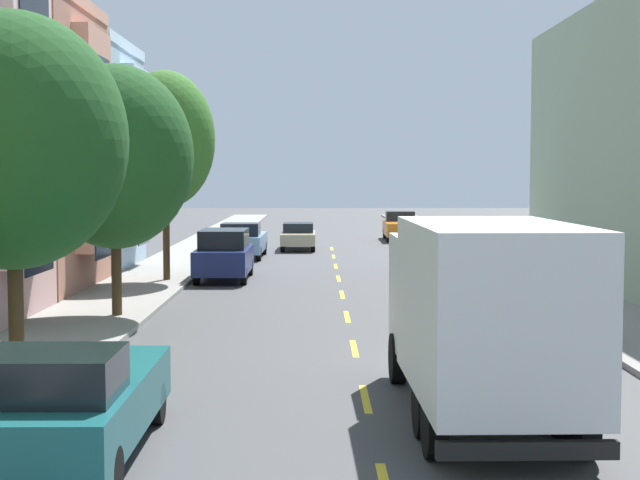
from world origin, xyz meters
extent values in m
plane|color=#424244|center=(0.00, 30.00, 0.00)|extent=(160.00, 160.00, 0.00)
cube|color=gray|center=(-7.10, 28.00, 0.07)|extent=(3.20, 120.00, 0.14)
cube|color=gray|center=(7.10, 28.00, 0.07)|extent=(3.20, 120.00, 0.14)
cube|color=yellow|center=(0.00, 12.00, 0.00)|extent=(0.14, 2.20, 0.01)
cube|color=yellow|center=(0.00, 17.00, 0.00)|extent=(0.14, 2.20, 0.01)
cube|color=yellow|center=(0.00, 22.00, 0.00)|extent=(0.14, 2.20, 0.01)
cube|color=yellow|center=(0.00, 27.00, 0.00)|extent=(0.14, 2.20, 0.01)
cube|color=yellow|center=(0.00, 32.00, 0.00)|extent=(0.14, 2.20, 0.01)
cube|color=yellow|center=(0.00, 37.00, 0.00)|extent=(0.14, 2.20, 0.01)
cube|color=yellow|center=(0.00, 42.00, 0.00)|extent=(0.14, 2.20, 0.01)
cube|color=yellow|center=(0.00, 47.00, 0.00)|extent=(0.14, 2.20, 0.01)
cube|color=#FECACA|center=(-8.42, 20.10, 5.97)|extent=(0.55, 3.38, 8.63)
cube|color=#1E232D|center=(-8.13, 20.10, 1.99)|extent=(0.04, 2.57, 1.10)
cube|color=#1E232D|center=(-8.13, 20.10, 5.31)|extent=(0.04, 2.57, 1.10)
cube|color=#E19B83|center=(-8.95, 27.80, 9.78)|extent=(0.60, 7.50, 0.44)
cube|color=#E19B83|center=(-8.42, 27.80, 5.16)|extent=(0.55, 3.38, 7.46)
cube|color=#1E232D|center=(-8.13, 27.80, 1.72)|extent=(0.04, 2.57, 1.10)
cube|color=#1E232D|center=(-8.13, 27.80, 4.59)|extent=(0.04, 2.57, 1.10)
cube|color=#1E232D|center=(-8.13, 27.80, 7.46)|extent=(0.04, 2.57, 1.10)
cube|color=#CAE7FE|center=(-8.95, 35.50, 9.32)|extent=(0.60, 7.50, 0.44)
cube|color=#CAE7FE|center=(-8.42, 35.50, 4.92)|extent=(0.55, 3.38, 7.10)
cube|color=#1E232D|center=(-8.13, 35.50, 1.64)|extent=(0.04, 2.57, 1.10)
cube|color=#1E232D|center=(-8.13, 35.50, 4.37)|extent=(0.04, 2.57, 1.10)
cube|color=#1E232D|center=(-8.13, 35.50, 7.10)|extent=(0.04, 2.57, 1.10)
cylinder|color=#47331E|center=(-6.40, 12.50, 1.51)|extent=(0.28, 0.28, 2.74)
ellipsoid|color=#1E4C1E|center=(-6.40, 12.50, 4.64)|extent=(4.17, 4.17, 4.70)
cylinder|color=#47331E|center=(-6.40, 21.47, 1.38)|extent=(0.28, 0.28, 2.47)
ellipsoid|color=#1E4C1E|center=(-6.40, 21.47, 4.51)|extent=(4.31, 4.31, 5.07)
cylinder|color=#47331E|center=(-6.40, 30.44, 1.78)|extent=(0.25, 0.25, 3.29)
ellipsoid|color=#387028|center=(-6.40, 30.44, 5.31)|extent=(3.66, 3.66, 5.03)
cube|color=white|center=(1.82, 9.67, 1.97)|extent=(2.49, 5.01, 2.62)
cube|color=white|center=(1.75, 13.30, 1.76)|extent=(2.34, 1.94, 2.20)
cube|color=black|center=(1.73, 14.20, 2.24)|extent=(2.02, 0.12, 0.97)
cube|color=black|center=(1.86, 7.26, 0.43)|extent=(2.40, 0.21, 0.24)
cylinder|color=black|center=(2.81, 13.37, 0.48)|extent=(0.30, 0.97, 0.96)
cylinder|color=black|center=(0.69, 13.33, 0.48)|extent=(0.30, 0.97, 0.96)
cylinder|color=black|center=(2.90, 8.40, 0.48)|extent=(0.30, 0.97, 0.96)
cylinder|color=black|center=(0.78, 8.36, 0.48)|extent=(0.30, 0.97, 0.96)
cylinder|color=black|center=(2.88, 9.50, 0.48)|extent=(0.30, 0.97, 0.96)
cylinder|color=black|center=(0.76, 9.46, 0.48)|extent=(0.30, 0.97, 0.96)
cube|color=#B2B5BA|center=(4.21, 34.58, 0.64)|extent=(1.90, 4.73, 0.62)
cube|color=black|center=(4.21, 34.21, 1.23)|extent=(1.65, 2.85, 0.55)
cylinder|color=black|center=(5.04, 36.17, 0.33)|extent=(0.23, 0.66, 0.66)
cylinder|color=black|center=(3.44, 36.20, 0.33)|extent=(0.23, 0.66, 0.66)
cylinder|color=black|center=(4.99, 32.97, 0.33)|extent=(0.23, 0.66, 0.66)
cylinder|color=black|center=(3.39, 33.00, 0.33)|extent=(0.23, 0.66, 0.66)
cube|color=#333338|center=(4.33, 17.29, 0.63)|extent=(1.82, 4.51, 0.60)
cube|color=black|center=(4.33, 17.07, 1.18)|extent=(1.59, 2.17, 0.50)
cylinder|color=black|center=(5.13, 18.82, 0.33)|extent=(0.22, 0.66, 0.66)
cylinder|color=black|center=(3.55, 18.82, 0.33)|extent=(0.22, 0.66, 0.66)
cylinder|color=black|center=(5.11, 15.76, 0.33)|extent=(0.22, 0.66, 0.66)
cylinder|color=black|center=(3.53, 15.76, 0.33)|extent=(0.22, 0.66, 0.66)
cube|color=#7A9EC6|center=(-4.39, 41.43, 0.73)|extent=(2.09, 5.34, 0.80)
cube|color=black|center=(-4.41, 40.27, 1.43)|extent=(1.79, 1.62, 0.60)
cylinder|color=black|center=(-5.31, 39.65, 0.33)|extent=(0.23, 0.66, 0.66)
cylinder|color=black|center=(-3.53, 39.62, 0.33)|extent=(0.23, 0.66, 0.66)
cylinder|color=black|center=(-5.24, 43.25, 0.33)|extent=(0.23, 0.66, 0.66)
cylinder|color=black|center=(-3.47, 43.22, 0.33)|extent=(0.23, 0.66, 0.66)
cube|color=navy|center=(-4.37, 31.56, 0.78)|extent=(1.96, 4.80, 0.90)
cube|color=black|center=(-4.37, 31.56, 1.58)|extent=(1.72, 2.79, 0.70)
cylinder|color=black|center=(-5.24, 29.93, 0.33)|extent=(0.22, 0.66, 0.66)
cylinder|color=black|center=(-3.51, 29.93, 0.33)|extent=(0.22, 0.66, 0.66)
cylinder|color=black|center=(-5.24, 33.20, 0.33)|extent=(0.22, 0.66, 0.66)
cylinder|color=black|center=(-3.51, 33.19, 0.33)|extent=(0.22, 0.66, 0.66)
cube|color=#195B60|center=(-4.35, 8.46, 0.73)|extent=(2.03, 5.31, 0.80)
cube|color=black|center=(-4.34, 7.30, 1.43)|extent=(1.77, 1.60, 0.60)
cylinder|color=black|center=(-3.45, 6.67, 0.33)|extent=(0.22, 0.66, 0.66)
cylinder|color=black|center=(-5.25, 10.26, 0.33)|extent=(0.22, 0.66, 0.66)
cylinder|color=black|center=(-3.47, 10.27, 0.33)|extent=(0.22, 0.66, 0.66)
cube|color=orange|center=(4.35, 53.64, 0.73)|extent=(2.09, 5.33, 0.80)
cube|color=black|center=(4.37, 54.81, 1.43)|extent=(1.79, 1.62, 0.60)
cylinder|color=black|center=(5.27, 55.43, 0.33)|extent=(0.23, 0.66, 0.66)
cylinder|color=black|center=(3.49, 55.46, 0.33)|extent=(0.23, 0.66, 0.66)
cylinder|color=black|center=(5.21, 51.83, 0.33)|extent=(0.23, 0.66, 0.66)
cylinder|color=black|center=(3.43, 51.86, 0.33)|extent=(0.23, 0.66, 0.66)
cube|color=silver|center=(4.44, 26.16, 0.64)|extent=(1.77, 4.01, 0.62)
cube|color=black|center=(4.44, 25.68, 1.23)|extent=(1.54, 1.69, 0.55)
cylinder|color=black|center=(5.19, 27.52, 0.33)|extent=(0.22, 0.66, 0.66)
cylinder|color=black|center=(3.67, 27.51, 0.33)|extent=(0.22, 0.66, 0.66)
cylinder|color=black|center=(5.21, 24.80, 0.33)|extent=(0.22, 0.66, 0.66)
cylinder|color=black|center=(3.69, 24.79, 0.33)|extent=(0.22, 0.66, 0.66)
cube|color=tan|center=(-1.80, 46.35, 0.63)|extent=(1.80, 4.50, 0.60)
cube|color=black|center=(-1.80, 46.57, 1.18)|extent=(1.58, 2.16, 0.50)
cylinder|color=black|center=(-2.59, 44.82, 0.33)|extent=(0.22, 0.66, 0.66)
cylinder|color=black|center=(-1.01, 44.82, 0.33)|extent=(0.22, 0.66, 0.66)
cylinder|color=black|center=(-2.59, 47.88, 0.33)|extent=(0.22, 0.66, 0.66)
cylinder|color=black|center=(-1.01, 47.88, 0.33)|extent=(0.22, 0.66, 0.66)
camera|label=1|loc=(-0.91, -5.10, 4.03)|focal=54.20mm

